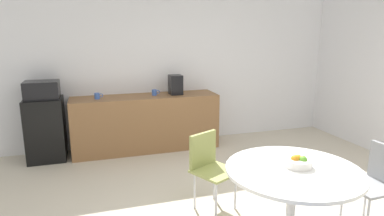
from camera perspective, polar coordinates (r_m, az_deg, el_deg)
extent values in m
cube|color=silver|center=(5.79, -3.30, 6.91)|extent=(6.00, 0.10, 2.60)
cube|color=brown|center=(5.50, -7.92, -2.53)|extent=(2.35, 0.60, 0.90)
cube|color=black|center=(5.47, -23.91, -3.36)|extent=(0.54, 0.54, 0.95)
cube|color=black|center=(5.35, -24.49, 2.87)|extent=(0.48, 0.38, 0.26)
cylinder|color=silver|center=(3.17, 16.69, -16.00)|extent=(0.08, 0.08, 0.72)
cylinder|color=white|center=(3.03, 17.11, -10.24)|extent=(1.17, 1.17, 0.03)
cylinder|color=silver|center=(3.81, 24.46, -14.60)|extent=(0.02, 0.02, 0.42)
cylinder|color=silver|center=(4.02, 27.78, -13.47)|extent=(0.02, 0.02, 0.42)
cube|color=gray|center=(3.73, 28.27, -11.79)|extent=(0.44, 0.44, 0.03)
cylinder|color=silver|center=(3.74, 7.52, -14.01)|extent=(0.02, 0.02, 0.42)
cylinder|color=silver|center=(3.52, 4.17, -15.70)|extent=(0.02, 0.02, 0.42)
cylinder|color=silver|center=(3.92, 3.85, -12.59)|extent=(0.02, 0.02, 0.42)
cylinder|color=silver|center=(3.72, 0.46, -14.06)|extent=(0.02, 0.02, 0.42)
cube|color=#8C934C|center=(3.62, 4.05, -10.89)|extent=(0.56, 0.56, 0.03)
cube|color=#8C934C|center=(3.67, 1.90, -7.15)|extent=(0.36, 0.20, 0.38)
cylinder|color=silver|center=(3.07, 17.75, -8.96)|extent=(0.25, 0.25, 0.07)
sphere|color=orange|center=(3.05, 17.82, -8.29)|extent=(0.07, 0.07, 0.07)
sphere|color=#66B233|center=(3.04, 18.62, -8.44)|extent=(0.07, 0.07, 0.07)
sphere|color=orange|center=(3.03, 17.34, -8.39)|extent=(0.07, 0.07, 0.07)
cylinder|color=#3F66BF|center=(5.29, -16.07, 2.01)|extent=(0.08, 0.08, 0.09)
torus|color=#3F66BF|center=(5.29, -15.45, 2.10)|extent=(0.06, 0.01, 0.06)
cylinder|color=#3F66BF|center=(5.42, -6.52, 2.69)|extent=(0.08, 0.08, 0.09)
torus|color=#3F66BF|center=(5.43, -5.92, 2.77)|extent=(0.06, 0.01, 0.06)
cube|color=black|center=(5.47, -2.86, 4.04)|extent=(0.20, 0.24, 0.32)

